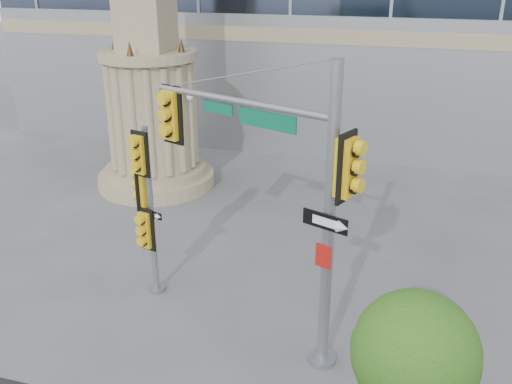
# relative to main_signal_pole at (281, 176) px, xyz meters

# --- Properties ---
(ground) EXTENTS (120.00, 120.00, 0.00)m
(ground) POSITION_rel_main_signal_pole_xyz_m (-0.91, -0.82, -4.02)
(ground) COLOR #545456
(ground) RESTS_ON ground
(monument) EXTENTS (4.40, 4.40, 16.60)m
(monument) POSITION_rel_main_signal_pole_xyz_m (-6.91, 8.18, 1.50)
(monument) COLOR #9B8C69
(monument) RESTS_ON ground
(main_signal_pole) EXTENTS (4.78, 2.25, 6.48)m
(main_signal_pole) POSITION_rel_main_signal_pole_xyz_m (0.00, 0.00, 0.00)
(main_signal_pole) COLOR slate
(main_signal_pole) RESTS_ON ground
(secondary_signal_pole) EXTENTS (0.77, 0.70, 4.46)m
(secondary_signal_pole) POSITION_rel_main_signal_pole_xyz_m (-3.66, 1.10, -1.39)
(secondary_signal_pole) COLOR slate
(secondary_signal_pole) RESTS_ON ground
(street_tree) EXTENTS (2.11, 2.06, 3.28)m
(street_tree) POSITION_rel_main_signal_pole_xyz_m (2.93, -2.60, -1.86)
(street_tree) COLOR #9B8C69
(street_tree) RESTS_ON ground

